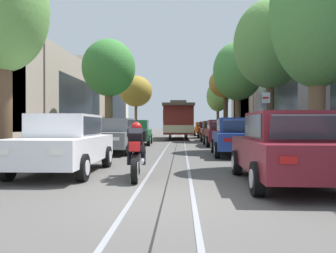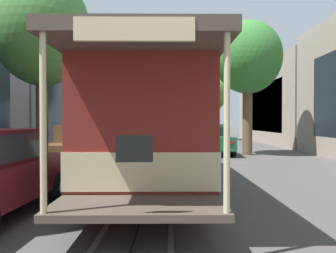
# 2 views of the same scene
# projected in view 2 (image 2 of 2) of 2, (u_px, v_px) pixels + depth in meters

# --- Properties ---
(ground_plane) EXTENTS (160.00, 160.00, 0.00)m
(ground_plane) POSITION_uv_depth(u_px,v_px,m) (159.00, 161.00, 14.18)
(ground_plane) COLOR #4C4947
(trolley_track_rails) EXTENTS (1.14, 56.39, 0.01)m
(trolley_track_rails) POSITION_uv_depth(u_px,v_px,m) (156.00, 171.00, 11.34)
(trolley_track_rails) COLOR gray
(trolley_track_rails) RESTS_ON ground
(parked_car_white_near_left) EXTENTS (2.03, 4.37, 1.58)m
(parked_car_white_near_left) POSITION_uv_depth(u_px,v_px,m) (197.00, 131.00, 30.29)
(parked_car_white_near_left) COLOR silver
(parked_car_white_near_left) RESTS_ON ground
(parked_car_grey_second_left) EXTENTS (2.12, 4.41, 1.58)m
(parked_car_grey_second_left) POSITION_uv_depth(u_px,v_px,m) (202.00, 134.00, 23.85)
(parked_car_grey_second_left) COLOR slate
(parked_car_grey_second_left) RESTS_ON ground
(parked_car_green_mid_left) EXTENTS (2.11, 4.41, 1.58)m
(parked_car_green_mid_left) POSITION_uv_depth(u_px,v_px,m) (211.00, 139.00, 17.38)
(parked_car_green_mid_left) COLOR #1E6038
(parked_car_green_mid_left) RESTS_ON ground
(parked_car_maroon_near_right) EXTENTS (2.06, 4.39, 1.58)m
(parked_car_maroon_near_right) POSITION_uv_depth(u_px,v_px,m) (139.00, 131.00, 31.90)
(parked_car_maroon_near_right) COLOR maroon
(parked_car_maroon_near_right) RESTS_ON ground
(parked_car_blue_second_right) EXTENTS (2.12, 4.41, 1.58)m
(parked_car_blue_second_right) POSITION_uv_depth(u_px,v_px,m) (130.00, 134.00, 24.94)
(parked_car_blue_second_right) COLOR #233D93
(parked_car_blue_second_right) RESTS_ON ground
(parked_car_maroon_mid_right) EXTENTS (2.01, 4.37, 1.58)m
(parked_car_maroon_mid_right) POSITION_uv_depth(u_px,v_px,m) (114.00, 138.00, 18.53)
(parked_car_maroon_mid_right) COLOR maroon
(parked_car_maroon_mid_right) RESTS_ON ground
(parked_car_brown_fourth_right) EXTENTS (2.10, 4.40, 1.58)m
(parked_car_brown_fourth_right) POSITION_uv_depth(u_px,v_px,m) (83.00, 146.00, 12.24)
(parked_car_brown_fourth_right) COLOR brown
(parked_car_brown_fourth_right) RESTS_ON ground
(street_tree_kerb_left_near) EXTENTS (2.40, 2.04, 5.91)m
(street_tree_kerb_left_near) POSITION_uv_depth(u_px,v_px,m) (213.00, 95.00, 30.47)
(street_tree_kerb_left_near) COLOR brown
(street_tree_kerb_left_near) RESTS_ON ground
(street_tree_kerb_left_second) EXTENTS (3.48, 3.55, 6.89)m
(street_tree_kerb_left_second) POSITION_uv_depth(u_px,v_px,m) (248.00, 58.00, 16.96)
(street_tree_kerb_left_second) COLOR brown
(street_tree_kerb_left_second) RESTS_ON ground
(street_tree_kerb_right_near) EXTENTS (2.78, 2.52, 7.00)m
(street_tree_kerb_right_near) POSITION_uv_depth(u_px,v_px,m) (116.00, 88.00, 29.05)
(street_tree_kerb_right_near) COLOR brown
(street_tree_kerb_right_near) RESTS_ON ground
(street_tree_kerb_right_second) EXTENTS (3.53, 3.70, 7.42)m
(street_tree_kerb_right_second) POSITION_uv_depth(u_px,v_px,m) (96.00, 70.00, 22.44)
(street_tree_kerb_right_second) COLOR brown
(street_tree_kerb_right_second) RESTS_ON ground
(street_tree_kerb_right_mid) EXTENTS (3.76, 3.76, 7.62)m
(street_tree_kerb_right_mid) POSITION_uv_depth(u_px,v_px,m) (42.00, 30.00, 13.02)
(street_tree_kerb_right_mid) COLOR brown
(street_tree_kerb_right_mid) RESTS_ON ground
(cable_car_trolley) EXTENTS (2.74, 9.16, 3.28)m
(cable_car_trolley) POSITION_uv_depth(u_px,v_px,m) (151.00, 124.00, 8.72)
(cable_car_trolley) COLOR maroon
(cable_car_trolley) RESTS_ON ground
(motorcycle_with_rider) EXTENTS (0.59, 1.99, 1.37)m
(motorcycle_with_rider) POSITION_uv_depth(u_px,v_px,m) (174.00, 133.00, 31.22)
(motorcycle_with_rider) COLOR black
(motorcycle_with_rider) RESTS_ON ground
(pedestrian_on_left_pavement) EXTENTS (0.55, 0.24, 1.70)m
(pedestrian_on_left_pavement) POSITION_uv_depth(u_px,v_px,m) (103.00, 130.00, 29.82)
(pedestrian_on_left_pavement) COLOR black
(pedestrian_on_left_pavement) RESTS_ON ground
(fire_hydrant) EXTENTS (0.40, 0.22, 0.84)m
(fire_hydrant) POSITION_uv_depth(u_px,v_px,m) (216.00, 137.00, 27.00)
(fire_hydrant) COLOR #B2B2B7
(fire_hydrant) RESTS_ON ground
(street_sign_post) EXTENTS (0.36, 0.08, 2.81)m
(street_sign_post) POSITION_uv_depth(u_px,v_px,m) (107.00, 121.00, 23.78)
(street_sign_post) COLOR slate
(street_sign_post) RESTS_ON ground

